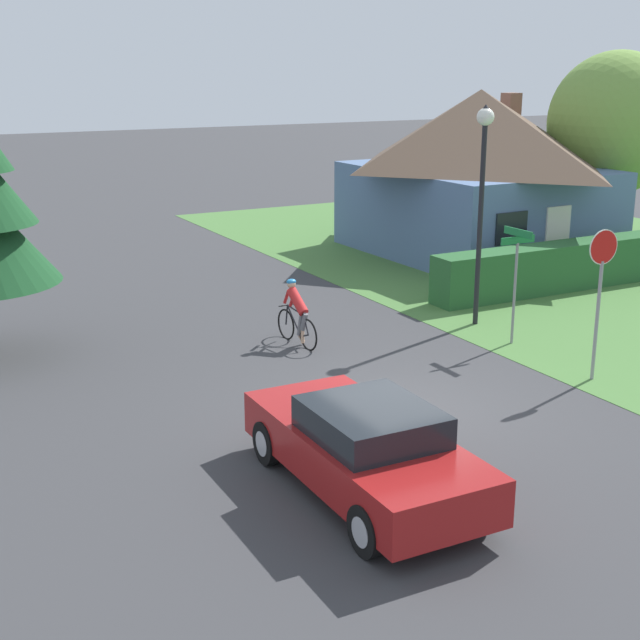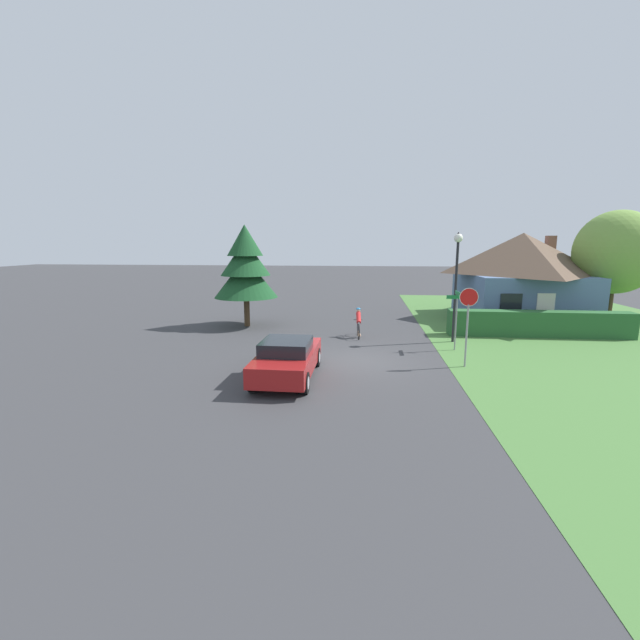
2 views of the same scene
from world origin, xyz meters
name	(u,v)px [view 2 (image 2 of 2)]	position (x,y,z in m)	size (l,w,h in m)	color
ground_plane	(355,361)	(0.00, 0.00, 0.00)	(140.00, 140.00, 0.00)	#38383A
grass_verge_right	(608,344)	(11.49, 4.00, 0.01)	(16.00, 36.00, 0.01)	#477538
cottage_house	(521,275)	(9.68, 10.50, 2.68)	(6.96, 8.09, 5.16)	slate
hedge_row	(539,324)	(8.95, 5.35, 0.64)	(8.74, 0.90, 1.28)	#285B2D
sedan_left_lane	(287,359)	(-2.27, -2.38, 0.68)	(1.93, 4.45, 1.38)	maroon
cyclist	(358,323)	(0.07, 4.35, 0.69)	(0.44, 1.65, 1.45)	black
stop_sign	(468,312)	(4.11, -0.40, 2.07)	(0.67, 0.07, 2.97)	gray
street_lamp	(457,264)	(4.49, 3.75, 3.61)	(0.39, 0.39, 5.07)	black
street_name_sign	(457,310)	(4.25, 2.16, 1.78)	(0.90, 0.90, 2.55)	gray
conifer_tall_near	(246,267)	(-6.15, 6.62, 3.30)	(3.46, 3.46, 5.56)	#4C3823
deciduous_tree_right	(617,252)	(14.26, 9.26, 4.06)	(4.39, 4.39, 6.37)	#4C3823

